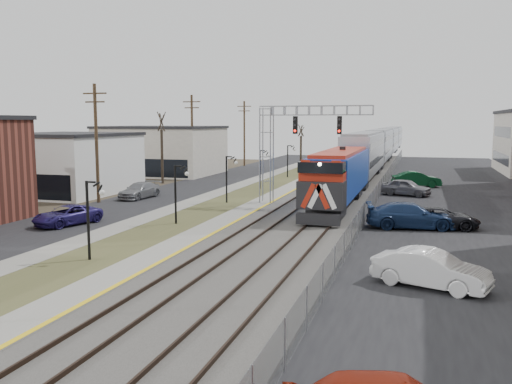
% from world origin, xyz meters
% --- Properties ---
extents(ground, '(160.00, 160.00, 0.00)m').
position_xyz_m(ground, '(0.00, 0.00, 0.00)').
color(ground, '#473D2D').
rests_on(ground, ground).
extents(street_west, '(7.00, 120.00, 0.04)m').
position_xyz_m(street_west, '(-11.50, 35.00, 0.02)').
color(street_west, black).
rests_on(street_west, ground).
extents(sidewalk, '(2.00, 120.00, 0.08)m').
position_xyz_m(sidewalk, '(-7.00, 35.00, 0.04)').
color(sidewalk, gray).
rests_on(sidewalk, ground).
extents(grass_median, '(4.00, 120.00, 0.06)m').
position_xyz_m(grass_median, '(-4.00, 35.00, 0.03)').
color(grass_median, '#464927').
rests_on(grass_median, ground).
extents(platform, '(2.00, 120.00, 0.24)m').
position_xyz_m(platform, '(-1.00, 35.00, 0.12)').
color(platform, gray).
rests_on(platform, ground).
extents(ballast_bed, '(8.00, 120.00, 0.20)m').
position_xyz_m(ballast_bed, '(4.00, 35.00, 0.10)').
color(ballast_bed, '#595651').
rests_on(ballast_bed, ground).
extents(parking_lot, '(16.00, 120.00, 0.04)m').
position_xyz_m(parking_lot, '(16.00, 35.00, 0.02)').
color(parking_lot, black).
rests_on(parking_lot, ground).
extents(platform_edge, '(0.24, 120.00, 0.01)m').
position_xyz_m(platform_edge, '(-0.12, 35.00, 0.24)').
color(platform_edge, gold).
rests_on(platform_edge, platform).
extents(track_near, '(1.58, 120.00, 0.15)m').
position_xyz_m(track_near, '(2.00, 35.00, 0.28)').
color(track_near, '#2D2119').
rests_on(track_near, ballast_bed).
extents(track_far, '(1.58, 120.00, 0.15)m').
position_xyz_m(track_far, '(5.50, 35.00, 0.28)').
color(track_far, '#2D2119').
rests_on(track_far, ballast_bed).
extents(train, '(3.00, 108.65, 5.33)m').
position_xyz_m(train, '(5.50, 74.77, 2.94)').
color(train, '#153BAC').
rests_on(train, ground).
extents(signal_gantry, '(9.00, 1.07, 8.15)m').
position_xyz_m(signal_gantry, '(1.22, 27.99, 5.59)').
color(signal_gantry, gray).
rests_on(signal_gantry, ground).
extents(lampposts, '(0.14, 62.14, 4.00)m').
position_xyz_m(lampposts, '(-4.00, 18.29, 2.00)').
color(lampposts, black).
rests_on(lampposts, ground).
extents(utility_poles, '(0.28, 80.28, 10.00)m').
position_xyz_m(utility_poles, '(-14.50, 25.00, 5.00)').
color(utility_poles, '#4C3823').
rests_on(utility_poles, ground).
extents(fence, '(0.04, 120.00, 1.60)m').
position_xyz_m(fence, '(8.20, 35.00, 0.80)').
color(fence, gray).
rests_on(fence, ground).
extents(buildings_west, '(14.00, 67.00, 7.00)m').
position_xyz_m(buildings_west, '(-21.00, 24.21, 3.01)').
color(buildings_west, beige).
rests_on(buildings_west, ground).
extents(bare_trees, '(12.30, 42.30, 5.95)m').
position_xyz_m(bare_trees, '(-12.66, 38.91, 2.70)').
color(bare_trees, '#382D23').
rests_on(bare_trees, ground).
extents(car_lot_b, '(5.00, 3.12, 1.55)m').
position_xyz_m(car_lot_b, '(12.15, 8.20, 0.78)').
color(car_lot_b, silver).
rests_on(car_lot_b, ground).
extents(car_lot_c, '(5.13, 2.82, 1.36)m').
position_xyz_m(car_lot_c, '(12.95, 21.56, 0.68)').
color(car_lot_c, black).
rests_on(car_lot_c, ground).
extents(car_lot_d, '(5.98, 3.24, 1.65)m').
position_xyz_m(car_lot_d, '(11.15, 21.07, 0.82)').
color(car_lot_d, '#15274C').
rests_on(car_lot_d, ground).
extents(car_lot_e, '(4.90, 3.16, 1.55)m').
position_xyz_m(car_lot_e, '(10.45, 37.09, 0.78)').
color(car_lot_e, slate).
rests_on(car_lot_e, ground).
extents(car_lot_f, '(5.23, 2.97, 1.63)m').
position_xyz_m(car_lot_f, '(11.30, 44.26, 0.82)').
color(car_lot_f, '#0D4222').
rests_on(car_lot_f, ground).
extents(car_street_a, '(3.47, 5.09, 1.29)m').
position_xyz_m(car_street_a, '(-10.80, 15.63, 0.65)').
color(car_street_a, navy).
rests_on(car_street_a, ground).
extents(car_street_b, '(2.43, 5.00, 1.40)m').
position_xyz_m(car_street_b, '(-12.45, 28.35, 0.70)').
color(car_street_b, gray).
rests_on(car_street_b, ground).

